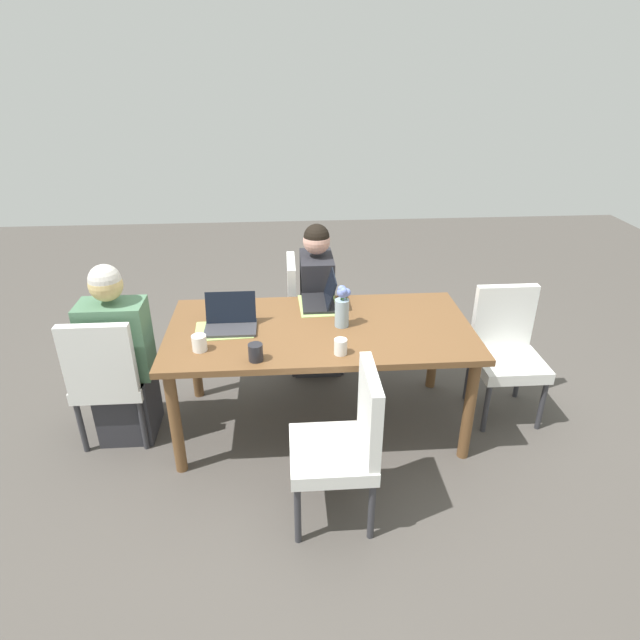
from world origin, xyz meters
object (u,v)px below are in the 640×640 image
Objects in this scene: dining_table at (320,338)px; chair_head_right_right_near at (506,346)px; laptop_far_left_near at (322,299)px; chair_head_left_left_mid at (109,374)px; coffee_mug_centre_left at (256,352)px; person_far_left_near at (317,308)px; person_head_left_left_mid at (121,364)px; flower_vase at (342,305)px; chair_far_left_near at (307,308)px; laptop_head_left_left_mid at (231,322)px; chair_near_left_far at (346,440)px; coffee_mug_near_left at (341,347)px; coffee_mug_near_right at (199,343)px.

chair_head_right_right_near is at bearing 4.41° from dining_table.
dining_table is 6.00× the size of laptop_far_left_near.
coffee_mug_centre_left is (0.94, -0.31, 0.30)m from chair_head_left_left_mid.
person_far_left_near is 1.49m from person_head_left_left_mid.
person_head_left_left_mid reaches higher than flower_vase.
chair_head_right_right_near is (1.33, -0.71, 0.00)m from chair_far_left_near.
laptop_head_left_left_mid reaches higher than dining_table.
dining_table is 2.13× the size of chair_near_left_far.
dining_table is at bearing -2.93° from laptop_head_left_left_mid.
coffee_mug_near_right is at bearing 173.10° from coffee_mug_near_left.
flower_vase is 0.86× the size of laptop_head_left_left_mid.
laptop_far_left_near is at bearing 16.56° from chair_head_left_left_mid.
chair_head_right_right_near reaches higher than coffee_mug_centre_left.
chair_head_left_left_mid is at bearing -163.44° from laptop_far_left_near.
chair_near_left_far is 1.50m from chair_head_right_right_near.
chair_far_left_near is 0.90m from flower_vase.
coffee_mug_near_left is 0.97× the size of coffee_mug_near_right.
person_far_left_near is 3.73× the size of laptop_head_left_left_mid.
chair_head_left_left_mid is 0.75× the size of person_head_left_left_mid.
chair_near_left_far is at bearing -143.23° from chair_head_right_right_near.
chair_head_left_left_mid is 9.47× the size of coffee_mug_near_right.
chair_head_right_right_near reaches higher than dining_table.
chair_near_left_far is 0.55m from coffee_mug_near_left.
person_head_left_left_mid is at bearing 149.08° from chair_near_left_far.
person_head_left_left_mid is 0.66m from coffee_mug_near_right.
chair_head_left_left_mid is at bearing 164.13° from coffee_mug_near_right.
chair_head_left_left_mid is at bearing -176.88° from flower_vase.
laptop_head_left_left_mid is at bearing 59.57° from coffee_mug_near_right.
person_far_left_near reaches higher than chair_head_left_left_mid.
flower_vase reaches higher than laptop_head_left_left_mid.
chair_head_right_right_near is at bearing -10.82° from laptop_far_left_near.
person_head_left_left_mid reaches higher than chair_head_right_right_near.
chair_far_left_near reaches higher than dining_table.
chair_far_left_near is 1.00× the size of chair_head_right_right_near.
chair_head_left_left_mid is 2.81× the size of laptop_head_left_left_mid.
person_far_left_near is 1.33× the size of chair_near_left_far.
dining_table is at bearing 18.66° from coffee_mug_near_right.
chair_head_right_right_near is 1.21m from flower_vase.
flower_vase is 0.66m from coffee_mug_centre_left.
coffee_mug_near_right is at bearing -163.51° from flower_vase.
coffee_mug_near_left is at bearing -159.75° from chair_head_right_right_near.
dining_table is 0.26m from flower_vase.
chair_near_left_far reaches higher than coffee_mug_near_right.
laptop_head_left_left_mid reaches higher than chair_near_left_far.
chair_near_left_far is at bearing -91.73° from coffee_mug_near_left.
laptop_head_left_left_mid is 3.37× the size of coffee_mug_near_right.
dining_table is at bearing -0.29° from person_head_left_left_mid.
coffee_mug_near_right is 0.95× the size of coffee_mug_centre_left.
chair_far_left_near is 2.81× the size of laptop_far_left_near.
laptop_far_left_near is at bearing -88.74° from person_far_left_near.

